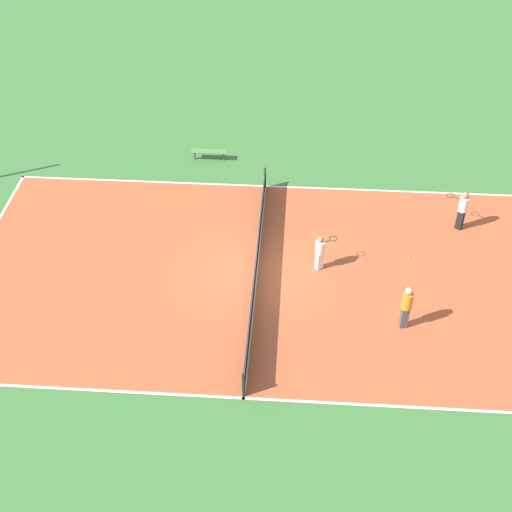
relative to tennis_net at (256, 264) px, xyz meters
name	(u,v)px	position (x,y,z in m)	size (l,w,h in m)	color
ground_plane	(256,275)	(0.00, 0.00, -0.51)	(80.00, 80.00, 0.00)	#3D7538
court_surface	(256,275)	(0.00, 0.00, -0.50)	(11.51, 21.19, 0.02)	#B75633
tennis_net	(256,264)	(0.00, 0.00, 0.00)	(11.31, 0.10, 0.97)	black
bench	(209,152)	(7.67, 2.63, -0.13)	(0.36, 1.60, 0.45)	#4C8C4C
player_center_orange	(407,305)	(-2.30, -5.12, 0.51)	(0.42, 0.42, 1.75)	#4C4C51
player_far_white	(463,208)	(3.30, -7.79, 0.50)	(0.82, 0.95, 1.72)	black
player_near_white	(320,251)	(0.52, -2.30, 0.33)	(0.84, 0.93, 1.46)	white
tennis_ball_midcourt	(409,256)	(1.36, -5.67, -0.46)	(0.07, 0.07, 0.07)	#CCE033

